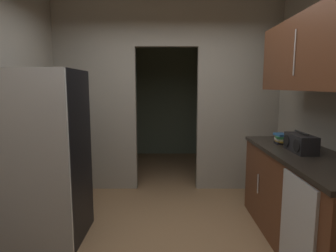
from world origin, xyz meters
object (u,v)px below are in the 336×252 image
object	(u,v)px
refrigerator	(45,157)
book_stack	(283,139)
boombox	(302,143)
dishwasher	(298,233)

from	to	relation	value
refrigerator	book_stack	world-z (taller)	refrigerator
refrigerator	boombox	world-z (taller)	refrigerator
dishwasher	boombox	world-z (taller)	boombox
book_stack	refrigerator	bearing A→B (deg)	-172.92
dishwasher	boombox	bearing A→B (deg)	65.77
dishwasher	book_stack	size ratio (longest dim) A/B	4.88
refrigerator	dishwasher	world-z (taller)	refrigerator
refrigerator	dishwasher	distance (m)	2.41
dishwasher	boombox	size ratio (longest dim) A/B	2.24
book_stack	boombox	bearing A→B (deg)	-85.34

